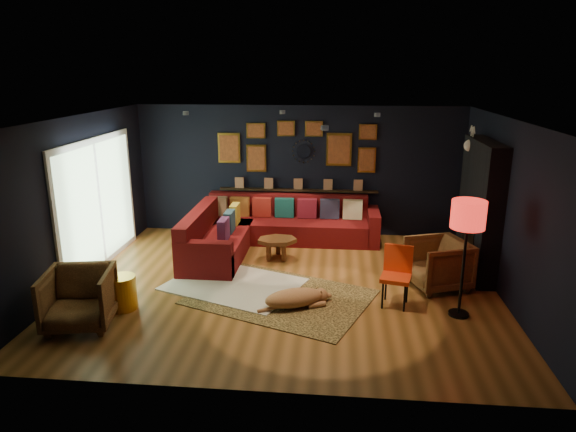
# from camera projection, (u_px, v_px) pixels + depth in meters

# --- Properties ---
(floor) EXTENTS (6.50, 6.50, 0.00)m
(floor) POSITION_uv_depth(u_px,v_px,m) (285.00, 286.00, 8.06)
(floor) COLOR #9C612E
(floor) RESTS_ON ground
(room_walls) EXTENTS (6.50, 6.50, 6.50)m
(room_walls) POSITION_uv_depth(u_px,v_px,m) (285.00, 187.00, 7.62)
(room_walls) COLOR black
(room_walls) RESTS_ON ground
(sectional) EXTENTS (3.41, 2.69, 0.86)m
(sectional) POSITION_uv_depth(u_px,v_px,m) (262.00, 230.00, 9.76)
(sectional) COLOR maroon
(sectional) RESTS_ON ground
(ledge) EXTENTS (3.20, 0.12, 0.04)m
(ledge) POSITION_uv_depth(u_px,v_px,m) (298.00, 190.00, 10.37)
(ledge) COLOR black
(ledge) RESTS_ON room_walls
(gallery_wall) EXTENTS (3.15, 0.04, 1.02)m
(gallery_wall) POSITION_uv_depth(u_px,v_px,m) (298.00, 146.00, 10.16)
(gallery_wall) COLOR gold
(gallery_wall) RESTS_ON room_walls
(sunburst_mirror) EXTENTS (0.47, 0.16, 0.47)m
(sunburst_mirror) POSITION_uv_depth(u_px,v_px,m) (304.00, 152.00, 10.18)
(sunburst_mirror) COLOR silver
(sunburst_mirror) RESTS_ON room_walls
(fireplace) EXTENTS (0.31, 1.60, 2.20)m
(fireplace) POSITION_uv_depth(u_px,v_px,m) (479.00, 213.00, 8.35)
(fireplace) COLOR black
(fireplace) RESTS_ON ground
(deer_head) EXTENTS (0.50, 0.28, 0.45)m
(deer_head) POSITION_uv_depth(u_px,v_px,m) (480.00, 146.00, 8.54)
(deer_head) COLOR white
(deer_head) RESTS_ON fireplace
(sliding_door) EXTENTS (0.06, 2.80, 2.20)m
(sliding_door) POSITION_uv_depth(u_px,v_px,m) (98.00, 204.00, 8.63)
(sliding_door) COLOR white
(sliding_door) RESTS_ON ground
(ceiling_spots) EXTENTS (3.30, 2.50, 0.06)m
(ceiling_spots) POSITION_uv_depth(u_px,v_px,m) (290.00, 116.00, 8.12)
(ceiling_spots) COLOR black
(ceiling_spots) RESTS_ON room_walls
(shag_rug) EXTENTS (2.36, 2.05, 0.03)m
(shag_rug) POSITION_uv_depth(u_px,v_px,m) (234.00, 284.00, 8.08)
(shag_rug) COLOR silver
(shag_rug) RESTS_ON ground
(leopard_rug) EXTENTS (3.00, 2.60, 0.01)m
(leopard_rug) POSITION_uv_depth(u_px,v_px,m) (280.00, 297.00, 7.65)
(leopard_rug) COLOR #AF8B4B
(leopard_rug) RESTS_ON ground
(coffee_table) EXTENTS (0.81, 0.68, 0.36)m
(coffee_table) POSITION_uv_depth(u_px,v_px,m) (277.00, 242.00, 9.11)
(coffee_table) COLOR brown
(coffee_table) RESTS_ON shag_rug
(pouf) EXTENTS (0.57, 0.57, 0.37)m
(pouf) POSITION_uv_depth(u_px,v_px,m) (216.00, 251.00, 8.96)
(pouf) COLOR #9E281A
(pouf) RESTS_ON shag_rug
(armchair_left) EXTENTS (0.97, 0.93, 0.86)m
(armchair_left) POSITION_uv_depth(u_px,v_px,m) (79.00, 296.00, 6.70)
(armchair_left) COLOR #B9763E
(armchair_left) RESTS_ON ground
(armchair_right) EXTENTS (1.00, 1.03, 0.84)m
(armchair_right) POSITION_uv_depth(u_px,v_px,m) (438.00, 261.00, 7.91)
(armchair_right) COLOR #B9763E
(armchair_right) RESTS_ON ground
(gold_stool) EXTENTS (0.39, 0.39, 0.49)m
(gold_stool) POSITION_uv_depth(u_px,v_px,m) (123.00, 293.00, 7.24)
(gold_stool) COLOR gold
(gold_stool) RESTS_ON ground
(orange_chair) EXTENTS (0.49, 0.49, 0.87)m
(orange_chair) POSITION_uv_depth(u_px,v_px,m) (397.00, 271.00, 7.33)
(orange_chair) COLOR black
(orange_chair) RESTS_ON ground
(floor_lamp) EXTENTS (0.45, 0.45, 1.64)m
(floor_lamp) POSITION_uv_depth(u_px,v_px,m) (468.00, 220.00, 6.73)
(floor_lamp) COLOR black
(floor_lamp) RESTS_ON ground
(dog) EXTENTS (1.29, 1.00, 0.37)m
(dog) POSITION_uv_depth(u_px,v_px,m) (294.00, 295.00, 7.28)
(dog) COLOR #BB7D50
(dog) RESTS_ON leopard_rug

